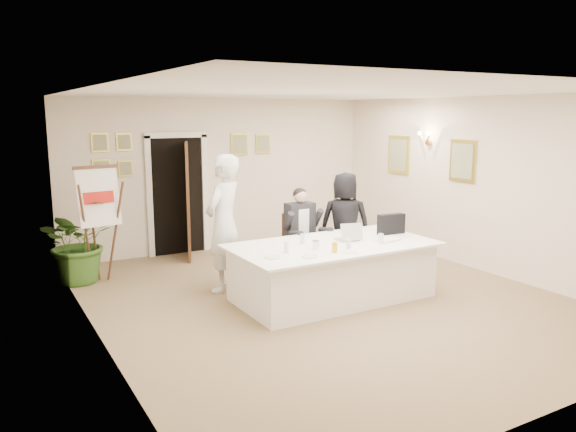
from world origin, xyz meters
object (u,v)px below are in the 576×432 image
Objects in this scene: standing_man at (224,223)px; laptop_bag at (391,224)px; standing_woman at (345,223)px; paper_stack at (387,240)px; steel_jug at (316,245)px; potted_palm at (78,241)px; laptop at (347,230)px; flip_chart at (98,230)px; seated_man at (301,232)px; conference_table at (332,271)px; oj_glass at (335,247)px.

laptop_bag is (2.24, -0.99, -0.06)m from standing_man.
standing_woman reaches higher than paper_stack.
standing_woman is at bearing 110.22° from laptop_bag.
potted_palm is at bearing 133.36° from steel_jug.
potted_palm is 3.70m from steel_jug.
standing_man is 5.80× the size of laptop.
laptop_bag reaches higher than paper_stack.
laptop_bag is (3.73, -2.24, 0.12)m from flip_chart.
standing_man is 2.31m from potted_palm.
seated_man is 1.37m from steel_jug.
standing_man is at bearing -40.06° from flip_chart.
standing_woman is at bearing 47.15° from conference_table.
steel_jug is at bearing -147.57° from laptop.
standing_man reaches higher than standing_woman.
oj_glass is at bearing 84.36° from standing_woman.
conference_table is 8.31× the size of paper_stack.
steel_jug is (-1.24, -1.09, 0.02)m from standing_woman.
potted_palm is (-1.76, 1.46, -0.35)m from standing_man.
laptop_bag is (1.10, 0.10, 0.53)m from conference_table.
laptop is 0.71m from steel_jug.
potted_palm is (-2.90, 2.55, 0.24)m from conference_table.
paper_stack is (0.46, -0.33, -0.12)m from laptop.
laptop is at bearing -37.49° from potted_palm.
steel_jug is (-0.11, 0.28, -0.01)m from oj_glass.
oj_glass is at bearing -48.26° from potted_palm.
standing_woman is 1.19m from paper_stack.
flip_chart is at bearing -37.14° from potted_palm.
laptop_bag is (4.00, -2.45, 0.29)m from potted_palm.
standing_woman is at bearing 69.05° from laptop.
standing_woman reaches higher than potted_palm.
conference_table is at bearing -41.71° from flip_chart.
standing_man is 2.32m from paper_stack.
oj_glass is (-0.25, -0.42, 0.45)m from conference_table.
laptop_bag is 3.24× the size of oj_glass.
laptop_bag is 0.50m from paper_stack.
laptop is (0.30, 0.09, 0.52)m from conference_table.
laptop_bag is at bearing 20.82° from oj_glass.
laptop_bag is 1.45m from oj_glass.
laptop is at bearing 144.45° from paper_stack.
flip_chart is at bearing -76.77° from standing_man.
oj_glass reaches higher than paper_stack.
laptop_bag is (0.80, 0.01, 0.01)m from laptop.
conference_table is 0.89m from paper_stack.
oj_glass reaches higher than steel_jug.
standing_woman reaches higher than seated_man.
oj_glass is at bearing -124.29° from laptop.
conference_table is 1.36m from standing_woman.
steel_jug reaches higher than paper_stack.
laptop is at bearing 42.60° from oj_glass.
paper_stack is at bearing -17.17° from conference_table.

